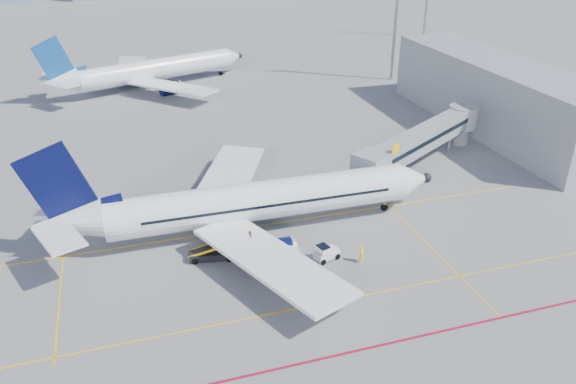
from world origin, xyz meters
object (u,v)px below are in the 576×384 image
at_px(second_aircraft, 149,71).
at_px(cargo_dolly, 281,258).
at_px(belt_loader, 213,253).
at_px(main_aircraft, 245,203).
at_px(ramp_worker, 361,254).
at_px(baggage_tug, 325,253).

relative_size(second_aircraft, cargo_dolly, 11.20).
bearing_deg(second_aircraft, belt_loader, -108.84).
relative_size(main_aircraft, second_aircraft, 1.07).
relative_size(cargo_dolly, ramp_worker, 1.88).
distance_m(cargo_dolly, ramp_worker, 7.46).
height_order(baggage_tug, belt_loader, belt_loader).
bearing_deg(baggage_tug, second_aircraft, 82.50).
xyz_separation_m(baggage_tug, ramp_worker, (3.04, -1.35, 0.14)).
xyz_separation_m(second_aircraft, ramp_worker, (13.43, -64.08, -2.32)).
distance_m(second_aircraft, ramp_worker, 65.52).
bearing_deg(ramp_worker, cargo_dolly, 106.23).
bearing_deg(second_aircraft, cargo_dolly, -103.72).
bearing_deg(cargo_dolly, baggage_tug, -5.95).
height_order(second_aircraft, belt_loader, second_aircraft).
height_order(main_aircraft, second_aircraft, main_aircraft).
xyz_separation_m(baggage_tug, belt_loader, (-9.94, 3.31, -0.13)).
distance_m(main_aircraft, ramp_worker, 12.61).
bearing_deg(cargo_dolly, second_aircraft, 90.26).
xyz_separation_m(main_aircraft, cargo_dolly, (1.58, -7.22, -2.23)).
relative_size(main_aircraft, cargo_dolly, 12.02).
relative_size(second_aircraft, ramp_worker, 21.09).
relative_size(main_aircraft, baggage_tug, 15.97).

